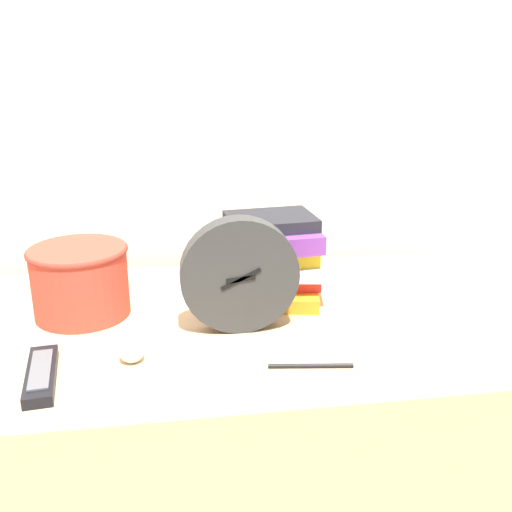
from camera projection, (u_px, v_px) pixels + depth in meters
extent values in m
cube|color=silver|center=(182.00, 75.00, 1.44)|extent=(6.00, 0.04, 2.40)
cube|color=tan|center=(204.00, 471.00, 1.34)|extent=(1.37, 0.67, 0.74)
cylinder|color=#333333|center=(239.00, 275.00, 1.15)|extent=(0.23, 0.04, 0.23)
cylinder|color=white|center=(240.00, 277.00, 1.14)|extent=(0.20, 0.01, 0.20)
cube|color=black|center=(241.00, 279.00, 1.13)|extent=(0.06, 0.01, 0.02)
cube|color=black|center=(241.00, 279.00, 1.13)|extent=(0.08, 0.01, 0.04)
cylinder|color=black|center=(241.00, 279.00, 1.13)|extent=(0.01, 0.01, 0.01)
cube|color=orange|center=(263.00, 292.00, 1.33)|extent=(0.26, 0.21, 0.03)
cube|color=red|center=(265.00, 277.00, 1.32)|extent=(0.24, 0.13, 0.03)
cube|color=white|center=(278.00, 267.00, 1.30)|extent=(0.23, 0.17, 0.02)
cube|color=yellow|center=(270.00, 253.00, 1.31)|extent=(0.20, 0.16, 0.04)
cube|color=#7A3899|center=(275.00, 239.00, 1.28)|extent=(0.19, 0.16, 0.04)
cube|color=#232328|center=(271.00, 221.00, 1.29)|extent=(0.20, 0.15, 0.03)
cylinder|color=#C63D2D|center=(80.00, 281.00, 1.23)|extent=(0.19, 0.19, 0.15)
torus|color=#9F3024|center=(77.00, 251.00, 1.21)|extent=(0.20, 0.20, 0.01)
cube|color=black|center=(41.00, 375.00, 1.00)|extent=(0.07, 0.18, 0.02)
cube|color=#59595E|center=(40.00, 369.00, 1.00)|extent=(0.05, 0.14, 0.00)
sphere|color=white|center=(131.00, 350.00, 1.06)|extent=(0.05, 0.05, 0.05)
cylinder|color=black|center=(311.00, 366.00, 1.04)|extent=(0.15, 0.03, 0.01)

